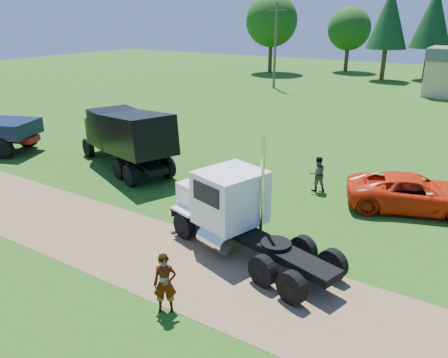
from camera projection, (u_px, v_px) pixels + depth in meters
The scene contains 8 objects.
ground at pixel (182, 264), 14.46m from camera, with size 140.00×140.00×0.00m, color #215612.
dirt_track at pixel (182, 263), 14.45m from camera, with size 120.00×4.20×0.01m, color brown.
white_semi_tractor at pixel (231, 209), 15.16m from camera, with size 6.92×3.94×4.10m.
black_dump_truck at pixel (127, 135), 22.79m from camera, with size 7.83×4.90×3.37m.
orange_pickup at pixel (413, 193), 18.26m from camera, with size 2.48×5.37×1.49m, color red.
spectator_a at pixel (165, 283), 11.87m from camera, with size 0.64×0.42×1.76m, color #999999.
spectator_b at pixel (317, 174), 20.17m from camera, with size 0.81×0.63×1.66m, color #999999.
tree_row at pixel (447, 24), 50.60m from camera, with size 54.19×13.48×11.05m.
Camera 1 is at (7.92, -9.81, 7.74)m, focal length 35.00 mm.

